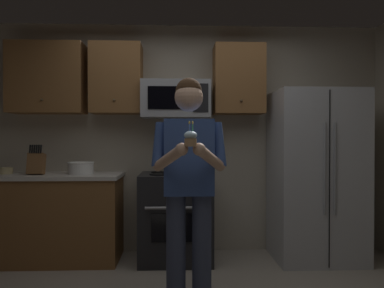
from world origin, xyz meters
name	(u,v)px	position (x,y,z in m)	size (l,w,h in m)	color
wall_back	(189,138)	(0.00, 1.75, 1.30)	(4.40, 0.10, 2.60)	#B7AD99
oven_range	(176,217)	(-0.15, 1.36, 0.46)	(0.76, 0.70, 0.93)	black
microwave	(176,100)	(-0.15, 1.48, 1.72)	(0.74, 0.41, 0.40)	#9EA0A5
refrigerator	(316,175)	(1.35, 1.32, 0.90)	(0.90, 0.75, 1.80)	#B7BABF
cabinet_row_upper	(123,79)	(-0.72, 1.53, 1.95)	(2.78, 0.36, 0.76)	brown
counter_left	(53,217)	(-1.45, 1.38, 0.46)	(1.44, 0.66, 0.92)	brown
knife_block	(36,163)	(-1.60, 1.33, 1.04)	(0.16, 0.15, 0.32)	brown
bowl_large_white	(81,168)	(-1.15, 1.37, 0.99)	(0.28, 0.28, 0.13)	white
bowl_small_colored	(6,170)	(-1.96, 1.43, 0.96)	(0.15, 0.15, 0.07)	beige
person	(189,177)	(-0.05, 0.23, 1.00)	(0.60, 0.48, 1.76)	#383F59
cupcake	(191,138)	(-0.05, -0.10, 1.29)	(0.09, 0.09, 0.17)	#A87F56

